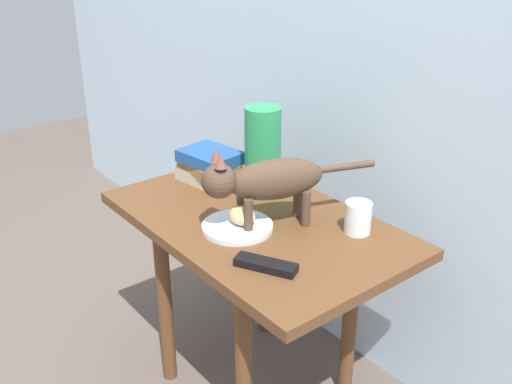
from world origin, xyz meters
The scene contains 10 objects.
ground_plane centered at (0.00, 0.00, 0.00)m, with size 6.00×6.00×0.00m, color brown.
back_panel centered at (0.00, 0.38, 1.10)m, with size 4.00×0.04×2.20m, color silver.
side_table centered at (0.00, 0.00, 0.50)m, with size 0.85×0.52×0.58m.
plate centered at (0.02, -0.08, 0.59)m, with size 0.19×0.19×0.01m, color silver.
bread_roll centered at (0.02, -0.07, 0.62)m, with size 0.08×0.06×0.05m, color #E0BC7A.
cat centered at (0.05, -0.01, 0.71)m, with size 0.21×0.46×0.23m.
book_stack centered at (-0.29, 0.05, 0.63)m, with size 0.21×0.16×0.10m.
green_vase centered at (-0.12, 0.12, 0.71)m, with size 0.11×0.11×0.27m, color #288C51.
candle_jar centered at (0.23, 0.16, 0.62)m, with size 0.07×0.07×0.08m.
tv_remote centered at (0.22, -0.14, 0.59)m, with size 0.15×0.04×0.02m, color black.
Camera 1 is at (1.13, -0.90, 1.32)m, focal length 41.34 mm.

